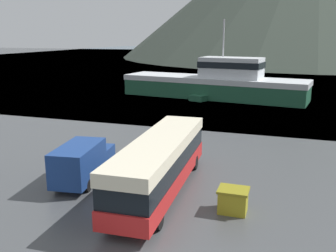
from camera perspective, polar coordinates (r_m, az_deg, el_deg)
water_surface at (r=152.77m, az=16.49°, el=9.99°), size 240.00×240.00×0.00m
tour_bus at (r=20.67m, az=-1.15°, el=-5.47°), size 3.03×11.69×3.07m
delivery_van at (r=22.90m, az=-12.90°, el=-5.21°), size 2.74×5.95×2.34m
fishing_boat at (r=52.33m, az=7.35°, el=6.61°), size 26.07×9.34×10.56m
storage_bin at (r=19.05m, az=9.88°, el=-11.07°), size 1.49×1.24×1.21m
small_boat at (r=51.38m, az=5.83°, el=4.53°), size 3.77×5.71×0.75m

